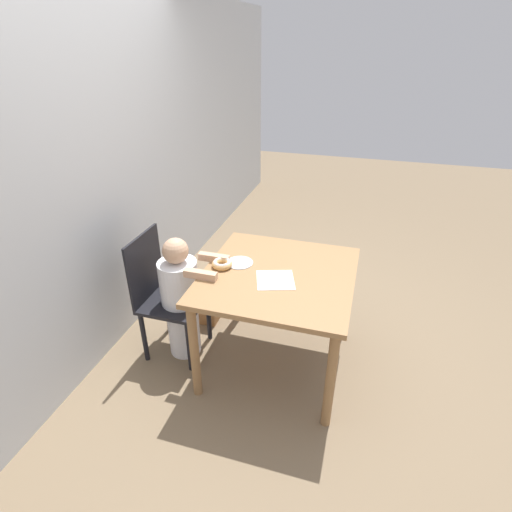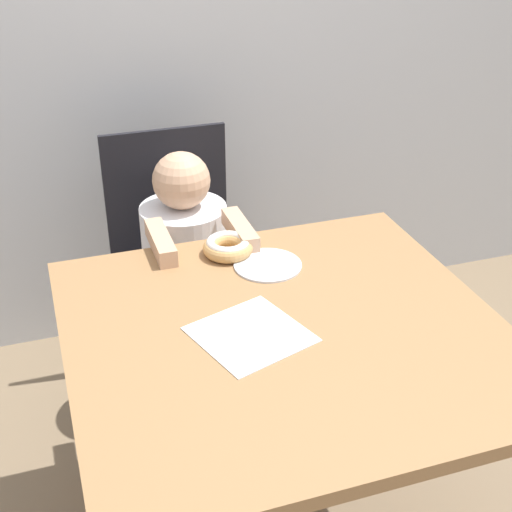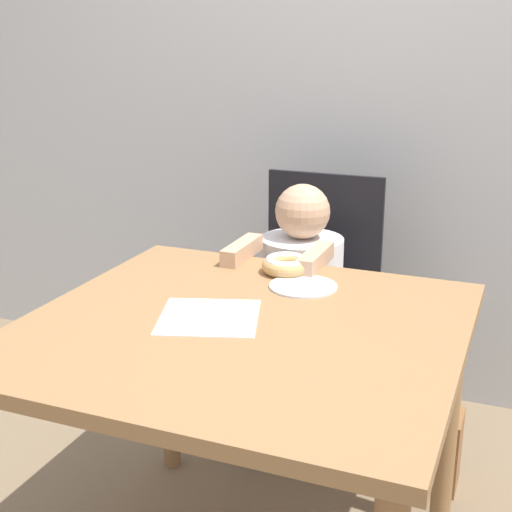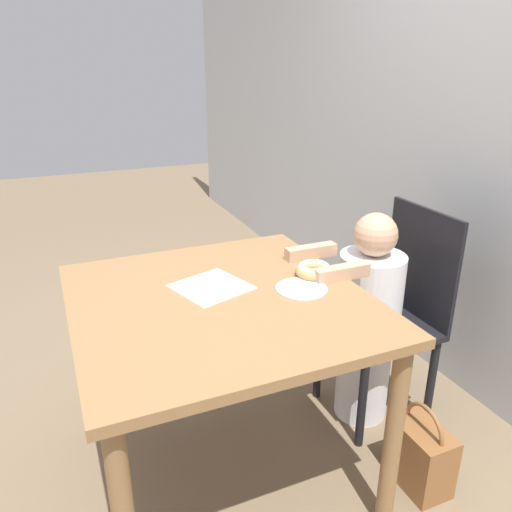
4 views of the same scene
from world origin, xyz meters
TOP-DOWN VIEW (x-y plane):
  - wall_back at (0.00, 1.29)m, footprint 8.00×0.05m
  - dining_table at (0.00, 0.00)m, footprint 1.02×0.99m
  - chair at (-0.08, 0.82)m, footprint 0.42×0.42m
  - child_figure at (-0.08, 0.69)m, footprint 0.28×0.48m
  - donut at (-0.03, 0.39)m, footprint 0.14×0.14m
  - napkin at (-0.09, 0.00)m, footprint 0.30×0.30m
  - handbag at (0.35, 0.66)m, footprint 0.25×0.15m
  - plate at (0.06, 0.29)m, footprint 0.18×0.18m

SIDE VIEW (x-z plane):
  - handbag at x=0.35m, z-range -0.04..0.31m
  - child_figure at x=-0.08m, z-range -0.01..0.95m
  - chair at x=-0.08m, z-range 0.01..0.96m
  - dining_table at x=0.00m, z-range 0.28..1.04m
  - napkin at x=-0.09m, z-range 0.76..0.77m
  - plate at x=0.06m, z-range 0.76..0.77m
  - donut at x=-0.03m, z-range 0.77..0.81m
  - wall_back at x=0.00m, z-range 0.00..2.50m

